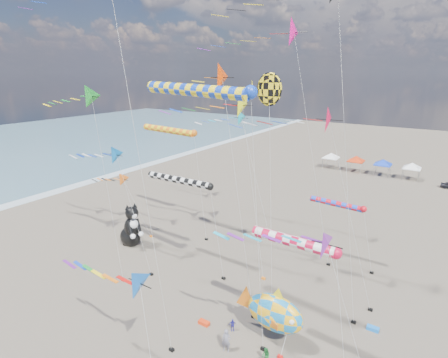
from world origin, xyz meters
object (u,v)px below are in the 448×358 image
at_px(cat_inflatable, 131,224).
at_px(child_green, 266,356).
at_px(person_adult, 226,341).
at_px(child_blue, 232,325).
at_px(fish_inflatable, 274,313).

relative_size(cat_inflatable, child_green, 4.27).
bearing_deg(person_adult, child_green, -8.30).
height_order(cat_inflatable, person_adult, cat_inflatable).
bearing_deg(cat_inflatable, child_blue, -0.18).
distance_m(cat_inflatable, fish_inflatable, 21.02).
distance_m(fish_inflatable, child_green, 2.87).
xyz_separation_m(child_green, child_blue, (-3.62, 1.46, -0.10)).
relative_size(fish_inflatable, child_green, 4.60).
height_order(person_adult, child_blue, person_adult).
bearing_deg(fish_inflatable, cat_inflatable, 165.97).
bearing_deg(child_blue, fish_inflatable, -31.14).
distance_m(person_adult, child_green, 2.95).
bearing_deg(cat_inflatable, fish_inflatable, 3.85).
bearing_deg(child_blue, cat_inflatable, 121.80).
height_order(cat_inflatable, child_blue, cat_inflatable).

